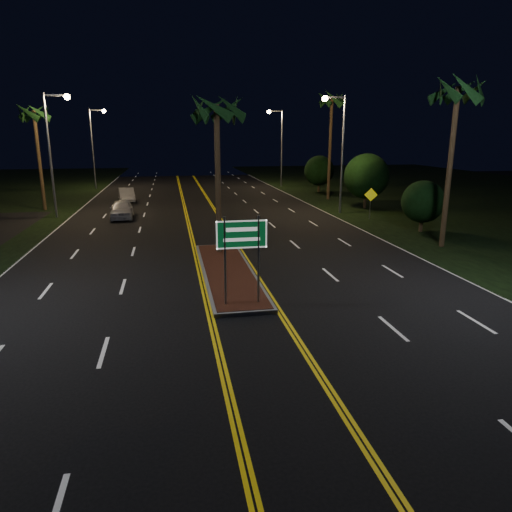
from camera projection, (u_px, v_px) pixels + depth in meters
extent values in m
plane|color=black|center=(256.00, 339.00, 13.95)|extent=(120.00, 120.00, 0.00)
cube|color=gray|center=(228.00, 272.00, 20.59)|extent=(2.25, 10.25, 0.15)
cube|color=#592819|center=(228.00, 270.00, 20.56)|extent=(2.00, 10.00, 0.02)
cylinder|color=gray|center=(225.00, 261.00, 16.06)|extent=(0.08, 0.08, 3.20)
cylinder|color=gray|center=(258.00, 260.00, 16.27)|extent=(0.08, 0.08, 3.20)
cube|color=#07471E|center=(242.00, 234.00, 15.92)|extent=(1.80, 0.04, 1.00)
cube|color=white|center=(242.00, 235.00, 15.90)|extent=(1.80, 0.01, 1.00)
cylinder|color=gray|center=(50.00, 157.00, 33.65)|extent=(0.18, 0.18, 9.00)
cube|color=gray|center=(55.00, 95.00, 32.68)|extent=(1.60, 0.12, 0.12)
sphere|color=#FFC572|center=(67.00, 97.00, 32.85)|extent=(0.44, 0.44, 0.44)
cylinder|color=gray|center=(93.00, 149.00, 52.65)|extent=(0.18, 0.18, 9.00)
cube|color=gray|center=(96.00, 110.00, 51.69)|extent=(1.60, 0.12, 0.12)
sphere|color=#FFC572|center=(104.00, 111.00, 51.85)|extent=(0.44, 0.44, 0.44)
cylinder|color=gray|center=(342.00, 156.00, 35.67)|extent=(0.18, 0.18, 9.00)
cube|color=gray|center=(335.00, 97.00, 34.41)|extent=(1.60, 0.12, 0.12)
sphere|color=#FFC572|center=(325.00, 98.00, 34.30)|extent=(0.44, 0.44, 0.44)
cylinder|color=gray|center=(282.00, 149.00, 54.67)|extent=(0.18, 0.18, 9.00)
cube|color=gray|center=(276.00, 111.00, 53.42)|extent=(1.60, 0.12, 0.12)
sphere|color=#FFC572|center=(269.00, 112.00, 53.30)|extent=(0.44, 0.44, 0.44)
cylinder|color=#382819|center=(218.00, 183.00, 22.97)|extent=(0.28, 0.28, 7.50)
cylinder|color=#382819|center=(39.00, 161.00, 37.26)|extent=(0.28, 0.28, 8.00)
cylinder|color=#382819|center=(450.00, 170.00, 24.60)|extent=(0.28, 0.28, 8.50)
cylinder|color=#382819|center=(330.00, 150.00, 43.53)|extent=(0.28, 0.28, 9.50)
cylinder|color=#382819|center=(421.00, 225.00, 29.55)|extent=(0.24, 0.24, 0.90)
sphere|color=black|center=(423.00, 202.00, 29.16)|extent=(2.70, 2.70, 2.70)
cylinder|color=#382819|center=(365.00, 201.00, 39.09)|extent=(0.24, 0.24, 1.26)
sphere|color=black|center=(366.00, 176.00, 38.56)|extent=(3.78, 3.78, 3.78)
cylinder|color=#382819|center=(319.00, 187.00, 50.48)|extent=(0.24, 0.24, 1.08)
sphere|color=black|center=(319.00, 171.00, 50.02)|extent=(3.24, 3.24, 3.24)
imported|color=#BBBBC1|center=(122.00, 208.00, 34.24)|extent=(2.25, 4.85, 1.59)
imported|color=#A9AAB3|center=(127.00, 194.00, 43.00)|extent=(2.50, 4.66, 1.48)
cylinder|color=gray|center=(370.00, 206.00, 33.83)|extent=(0.07, 0.07, 2.01)
cube|color=#D9CA0B|center=(371.00, 195.00, 33.60)|extent=(0.94, 0.30, 0.97)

